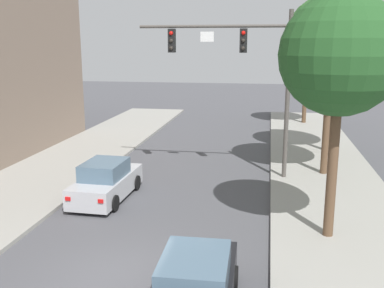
# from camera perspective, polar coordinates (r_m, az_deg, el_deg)

# --- Properties ---
(ground_plane) EXTENTS (120.00, 120.00, 0.00)m
(ground_plane) POSITION_cam_1_polar(r_m,az_deg,el_deg) (12.84, -9.00, -16.44)
(ground_plane) COLOR #4C4C51
(traffic_signal_mast) EXTENTS (6.86, 0.38, 7.50)m
(traffic_signal_mast) POSITION_cam_1_polar(r_m,az_deg,el_deg) (20.44, 6.74, 10.23)
(traffic_signal_mast) COLOR #514C47
(traffic_signal_mast) RESTS_ON sidewalk_right
(car_lead_silver) EXTENTS (1.94, 4.29, 1.60)m
(car_lead_silver) POSITION_cam_1_polar(r_m,az_deg,el_deg) (18.54, -10.89, -4.76)
(car_lead_silver) COLOR #B7B7BC
(car_lead_silver) RESTS_ON ground
(street_tree_nearest) EXTENTS (3.67, 3.67, 7.57)m
(street_tree_nearest) POSITION_cam_1_polar(r_m,az_deg,el_deg) (14.19, 18.40, 10.60)
(street_tree_nearest) COLOR brown
(street_tree_nearest) RESTS_ON sidewalk_right
(street_tree_second) EXTENTS (4.35, 4.35, 8.28)m
(street_tree_second) POSITION_cam_1_polar(r_m,az_deg,el_deg) (21.48, 17.41, 12.22)
(street_tree_second) COLOR brown
(street_tree_second) RESTS_ON sidewalk_right
(street_tree_third) EXTENTS (4.09, 4.09, 7.68)m
(street_tree_third) POSITION_cam_1_polar(r_m,az_deg,el_deg) (26.25, 17.65, 11.17)
(street_tree_third) COLOR brown
(street_tree_third) RESTS_ON sidewalk_right
(street_tree_farthest) EXTENTS (4.08, 4.08, 7.24)m
(street_tree_farthest) POSITION_cam_1_polar(r_m,az_deg,el_deg) (35.54, 14.49, 10.94)
(street_tree_farthest) COLOR brown
(street_tree_farthest) RESTS_ON sidewalk_right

